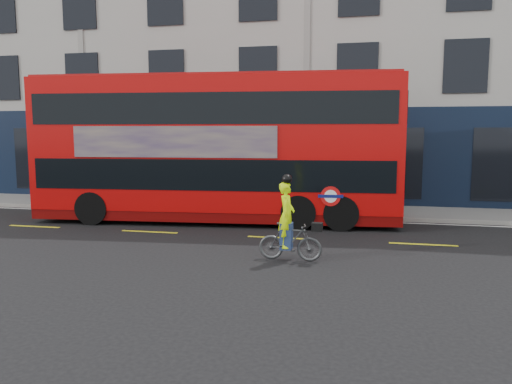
% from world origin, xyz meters
% --- Properties ---
extents(ground, '(120.00, 120.00, 0.00)m').
position_xyz_m(ground, '(0.00, 0.00, 0.00)').
color(ground, black).
rests_on(ground, ground).
extents(pavement, '(60.00, 3.00, 0.12)m').
position_xyz_m(pavement, '(0.00, 6.50, 0.06)').
color(pavement, slate).
rests_on(pavement, ground).
extents(kerb, '(60.00, 0.12, 0.13)m').
position_xyz_m(kerb, '(0.00, 5.00, 0.07)').
color(kerb, gray).
rests_on(kerb, ground).
extents(building_terrace, '(50.00, 10.07, 15.00)m').
position_xyz_m(building_terrace, '(0.00, 12.94, 7.49)').
color(building_terrace, '#A6A49C').
rests_on(building_terrace, ground).
extents(road_edge_line, '(58.00, 0.10, 0.01)m').
position_xyz_m(road_edge_line, '(0.00, 4.70, 0.00)').
color(road_edge_line, silver).
rests_on(road_edge_line, ground).
extents(lane_dashes, '(58.00, 0.12, 0.01)m').
position_xyz_m(lane_dashes, '(0.00, 1.50, 0.00)').
color(lane_dashes, yellow).
rests_on(lane_dashes, ground).
extents(bus, '(12.27, 3.78, 4.88)m').
position_xyz_m(bus, '(-2.49, 3.80, 2.50)').
color(bus, '#B10707').
rests_on(bus, ground).
extents(cyclist, '(1.53, 0.58, 2.06)m').
position_xyz_m(cyclist, '(0.67, -0.92, 0.70)').
color(cyclist, '#424547').
rests_on(cyclist, ground).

